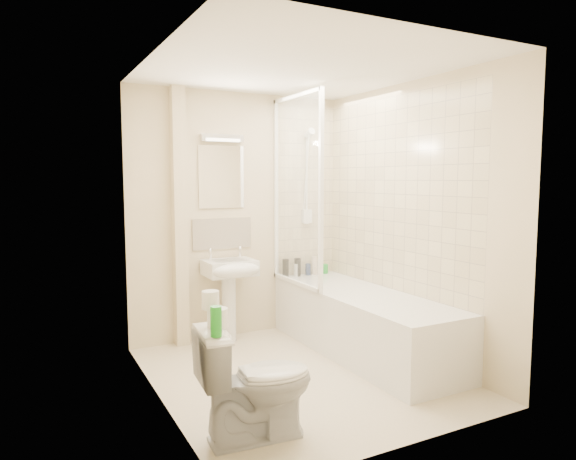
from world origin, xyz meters
TOP-DOWN VIEW (x-y plane):
  - floor at (0.00, 0.00)m, footprint 2.50×2.50m
  - wall_back at (0.00, 1.25)m, footprint 2.20×0.02m
  - wall_left at (-1.10, 0.00)m, footprint 0.02×2.50m
  - wall_right at (1.10, 0.00)m, footprint 0.02×2.50m
  - ceiling at (0.00, 0.00)m, footprint 2.20×2.50m
  - tile_back at (0.75, 1.24)m, footprint 0.70×0.01m
  - tile_right at (1.09, 0.20)m, footprint 0.01×2.10m
  - pipe_boxing at (-0.62, 1.19)m, footprint 0.12×0.12m
  - splashback at (-0.19, 1.24)m, footprint 0.60×0.02m
  - mirror at (-0.19, 1.24)m, footprint 0.46×0.01m
  - strip_light at (-0.19, 1.22)m, footprint 0.42×0.07m
  - bathtub at (0.75, 0.20)m, footprint 0.70×2.10m
  - shower_screen at (0.40, 0.80)m, footprint 0.04×0.92m
  - shower_fixture at (0.75, 1.19)m, footprint 0.10×0.16m
  - pedestal_sink at (-0.19, 1.01)m, footprint 0.47×0.45m
  - bottle_black_a at (0.47, 1.16)m, footprint 0.07×0.07m
  - bottle_white_a at (0.60, 1.16)m, footprint 0.06×0.06m
  - bottle_black_b at (0.61, 1.16)m, footprint 0.07×0.07m
  - bottle_blue at (0.74, 1.16)m, footprint 0.06×0.06m
  - bottle_cream at (0.82, 1.16)m, footprint 0.06×0.06m
  - bottle_white_b at (0.87, 1.16)m, footprint 0.05×0.05m
  - bottle_green at (0.95, 1.16)m, footprint 0.06×0.06m
  - toilet at (-0.72, -0.75)m, footprint 0.52×0.76m
  - toilet_roll_lower at (-0.94, -0.70)m, footprint 0.12×0.12m
  - toilet_roll_upper at (-0.98, -0.70)m, footprint 0.10×0.10m
  - green_bottle at (-1.01, -0.87)m, footprint 0.06×0.06m

SIDE VIEW (x-z plane):
  - floor at x=0.00m, z-range 0.00..0.00m
  - bathtub at x=0.75m, z-range 0.01..0.56m
  - toilet at x=-0.72m, z-range 0.00..0.70m
  - bottle_green at x=0.95m, z-range 0.55..0.65m
  - bottle_blue at x=0.74m, z-range 0.55..0.67m
  - bottle_white_a at x=0.60m, z-range 0.55..0.68m
  - bottle_white_b at x=0.87m, z-range 0.55..0.70m
  - pedestal_sink at x=-0.19m, z-range 0.18..1.09m
  - bottle_black_b at x=0.61m, z-range 0.55..0.74m
  - bottle_black_a at x=0.47m, z-range 0.55..0.74m
  - bottle_cream at x=0.82m, z-range 0.55..0.74m
  - toilet_roll_lower at x=-0.94m, z-range 0.70..0.82m
  - green_bottle at x=-1.01m, z-range 0.70..0.87m
  - toilet_roll_upper at x=-0.98m, z-range 0.82..0.92m
  - splashback at x=-0.19m, z-range 0.88..1.18m
  - wall_back at x=0.00m, z-range 0.00..2.40m
  - wall_left at x=-1.10m, z-range 0.00..2.40m
  - wall_right at x=1.10m, z-range 0.00..2.40m
  - pipe_boxing at x=-0.62m, z-range 0.00..2.40m
  - tile_back at x=0.75m, z-range 0.55..2.30m
  - tile_right at x=1.09m, z-range 0.55..2.30m
  - shower_screen at x=0.40m, z-range 0.55..2.35m
  - shower_fixture at x=0.75m, z-range 1.05..2.04m
  - mirror at x=-0.19m, z-range 1.28..1.88m
  - strip_light at x=-0.19m, z-range 1.92..1.98m
  - ceiling at x=0.00m, z-range 2.39..2.41m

